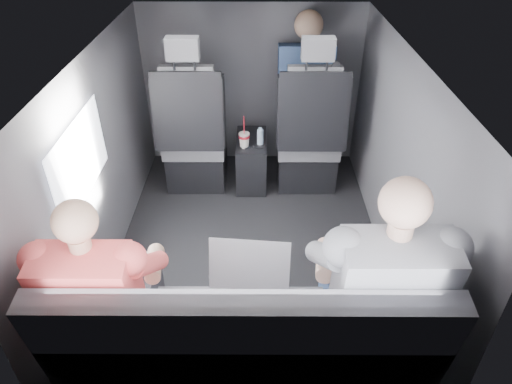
{
  "coord_description": "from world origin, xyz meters",
  "views": [
    {
      "loc": [
        0.05,
        -2.37,
        2.12
      ],
      "look_at": [
        0.04,
        -0.05,
        0.52
      ],
      "focal_mm": 32.0,
      "sensor_mm": 36.0,
      "label": 1
    }
  ],
  "objects_px": {
    "front_seat_left": "(195,141)",
    "center_console": "(252,161)",
    "front_seat_right": "(308,141)",
    "passenger_rear_right": "(376,288)",
    "rear_bench": "(246,355)",
    "water_bottle": "(260,137)",
    "soda_cup": "(244,140)",
    "laptop_black": "(372,257)",
    "laptop_silver": "(250,263)",
    "passenger_rear_left": "(107,293)",
    "laptop_white": "(101,269)",
    "passenger_front_right": "(305,86)"
  },
  "relations": [
    {
      "from": "front_seat_left",
      "to": "center_console",
      "type": "bearing_deg",
      "value": 5.07
    },
    {
      "from": "front_seat_right",
      "to": "passenger_rear_right",
      "type": "distance_m",
      "value": 1.83
    },
    {
      "from": "front_seat_left",
      "to": "passenger_rear_right",
      "type": "distance_m",
      "value": 2.09
    },
    {
      "from": "rear_bench",
      "to": "water_bottle",
      "type": "relative_size",
      "value": 10.9
    },
    {
      "from": "rear_bench",
      "to": "soda_cup",
      "type": "distance_m",
      "value": 1.82
    },
    {
      "from": "center_console",
      "to": "water_bottle",
      "type": "xyz_separation_m",
      "value": [
        0.07,
        -0.09,
        0.27
      ]
    },
    {
      "from": "rear_bench",
      "to": "laptop_black",
      "type": "relative_size",
      "value": 5.02
    },
    {
      "from": "laptop_silver",
      "to": "passenger_rear_left",
      "type": "relative_size",
      "value": 0.32
    },
    {
      "from": "center_console",
      "to": "soda_cup",
      "type": "distance_m",
      "value": 0.3
    },
    {
      "from": "center_console",
      "to": "water_bottle",
      "type": "distance_m",
      "value": 0.29
    },
    {
      "from": "laptop_white",
      "to": "laptop_silver",
      "type": "height_order",
      "value": "laptop_white"
    },
    {
      "from": "front_seat_left",
      "to": "rear_bench",
      "type": "height_order",
      "value": "front_seat_left"
    },
    {
      "from": "front_seat_right",
      "to": "passenger_rear_left",
      "type": "bearing_deg",
      "value": -120.41
    },
    {
      "from": "passenger_front_right",
      "to": "laptop_white",
      "type": "bearing_deg",
      "value": -119.35
    },
    {
      "from": "laptop_silver",
      "to": "passenger_rear_left",
      "type": "distance_m",
      "value": 0.65
    },
    {
      "from": "laptop_white",
      "to": "passenger_front_right",
      "type": "distance_m",
      "value": 2.23
    },
    {
      "from": "soda_cup",
      "to": "passenger_front_right",
      "type": "distance_m",
      "value": 0.66
    },
    {
      "from": "front_seat_right",
      "to": "rear_bench",
      "type": "distance_m",
      "value": 1.96
    },
    {
      "from": "soda_cup",
      "to": "laptop_white",
      "type": "relative_size",
      "value": 0.64
    },
    {
      "from": "front_seat_left",
      "to": "laptop_black",
      "type": "bearing_deg",
      "value": -56.54
    },
    {
      "from": "front_seat_right",
      "to": "passenger_rear_right",
      "type": "xyz_separation_m",
      "value": [
        0.12,
        -1.81,
        0.25
      ]
    },
    {
      "from": "soda_cup",
      "to": "laptop_black",
      "type": "relative_size",
      "value": 0.81
    },
    {
      "from": "water_bottle",
      "to": "passenger_rear_left",
      "type": "bearing_deg",
      "value": -111.23
    },
    {
      "from": "front_seat_right",
      "to": "passenger_rear_left",
      "type": "xyz_separation_m",
      "value": [
        -1.06,
        -1.81,
        0.21
      ]
    },
    {
      "from": "front_seat_left",
      "to": "laptop_silver",
      "type": "relative_size",
      "value": 3.34
    },
    {
      "from": "front_seat_right",
      "to": "laptop_silver",
      "type": "height_order",
      "value": "front_seat_right"
    },
    {
      "from": "soda_cup",
      "to": "passenger_front_right",
      "type": "bearing_deg",
      "value": 36.25
    },
    {
      "from": "laptop_silver",
      "to": "passenger_rear_left",
      "type": "xyz_separation_m",
      "value": [
        -0.63,
        -0.17,
        -0.02
      ]
    },
    {
      "from": "laptop_white",
      "to": "passenger_rear_left",
      "type": "bearing_deg",
      "value": -65.36
    },
    {
      "from": "laptop_white",
      "to": "passenger_rear_left",
      "type": "xyz_separation_m",
      "value": [
        0.06,
        -0.12,
        -0.03
      ]
    },
    {
      "from": "front_seat_left",
      "to": "laptop_black",
      "type": "xyz_separation_m",
      "value": [
        1.05,
        -1.59,
        0.23
      ]
    },
    {
      "from": "center_console",
      "to": "soda_cup",
      "type": "xyz_separation_m",
      "value": [
        -0.05,
        -0.13,
        0.27
      ]
    },
    {
      "from": "rear_bench",
      "to": "water_bottle",
      "type": "bearing_deg",
      "value": 87.82
    },
    {
      "from": "front_seat_right",
      "to": "laptop_silver",
      "type": "distance_m",
      "value": 1.71
    },
    {
      "from": "front_seat_right",
      "to": "laptop_silver",
      "type": "bearing_deg",
      "value": -104.85
    },
    {
      "from": "rear_bench",
      "to": "passenger_front_right",
      "type": "distance_m",
      "value": 2.25
    },
    {
      "from": "laptop_black",
      "to": "water_bottle",
      "type": "bearing_deg",
      "value": 109.05
    },
    {
      "from": "front_seat_right",
      "to": "laptop_black",
      "type": "distance_m",
      "value": 1.61
    },
    {
      "from": "center_console",
      "to": "soda_cup",
      "type": "relative_size",
      "value": 1.85
    },
    {
      "from": "water_bottle",
      "to": "laptop_silver",
      "type": "relative_size",
      "value": 0.39
    },
    {
      "from": "rear_bench",
      "to": "passenger_rear_right",
      "type": "xyz_separation_m",
      "value": [
        0.57,
        0.09,
        0.34
      ]
    },
    {
      "from": "laptop_silver",
      "to": "laptop_black",
      "type": "xyz_separation_m",
      "value": [
        0.58,
        0.05,
        -0.01
      ]
    },
    {
      "from": "laptop_white",
      "to": "passenger_front_right",
      "type": "xyz_separation_m",
      "value": [
        1.09,
        1.94,
        0.12
      ]
    },
    {
      "from": "passenger_rear_left",
      "to": "laptop_white",
      "type": "bearing_deg",
      "value": 114.64
    },
    {
      "from": "laptop_white",
      "to": "laptop_silver",
      "type": "relative_size",
      "value": 1.06
    },
    {
      "from": "soda_cup",
      "to": "laptop_white",
      "type": "xyz_separation_m",
      "value": [
        -0.61,
        -1.59,
        0.17
      ]
    },
    {
      "from": "passenger_rear_right",
      "to": "laptop_black",
      "type": "bearing_deg",
      "value": 82.1
    },
    {
      "from": "laptop_silver",
      "to": "passenger_rear_right",
      "type": "xyz_separation_m",
      "value": [
        0.55,
        -0.17,
        0.01
      ]
    },
    {
      "from": "passenger_rear_left",
      "to": "passenger_rear_right",
      "type": "relative_size",
      "value": 0.92
    },
    {
      "from": "laptop_black",
      "to": "passenger_rear_right",
      "type": "bearing_deg",
      "value": -97.9
    }
  ]
}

